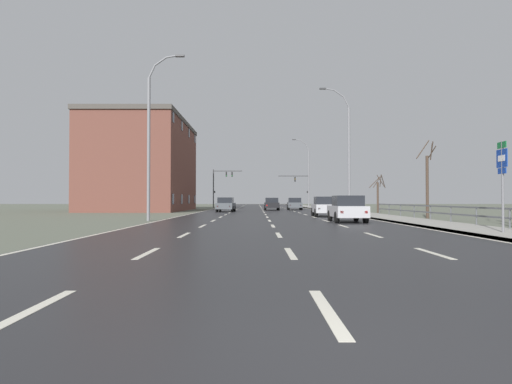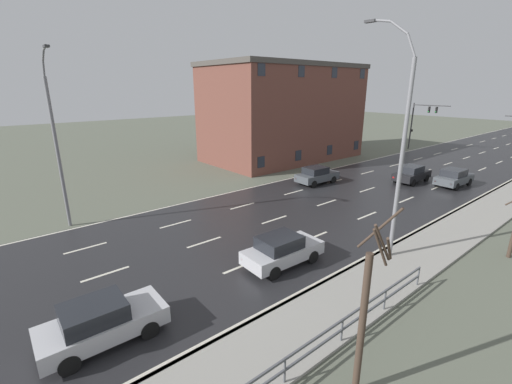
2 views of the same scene
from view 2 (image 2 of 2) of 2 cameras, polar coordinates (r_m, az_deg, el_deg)
The scene contains 12 objects.
ground_plane at distance 33.06m, azimuth 20.76°, elevation 1.13°, with size 160.00×160.00×0.12m.
road_asphalt_strip at distance 43.66m, azimuth 28.77°, elevation 3.91°, with size 14.00×120.00×0.03m.
street_lamp_midground at distance 17.65m, azimuth 22.87°, elevation 6.58°, with size 2.76×0.24×11.53m.
street_lamp_left_bank at distance 23.43m, azimuth -30.36°, elevation 6.78°, with size 2.33×0.24×10.53m.
traffic_signal_left at distance 52.59m, azimuth 25.81°, elevation 11.03°, with size 4.84×0.36×6.34m.
car_near_left at distance 17.01m, azimuth 4.39°, elevation -9.62°, with size 1.94×4.16×1.57m.
car_distant at distance 34.82m, azimuth 30.19°, elevation 2.14°, with size 1.94×4.15×1.57m.
car_far_left at distance 13.49m, azimuth -24.48°, elevation -19.17°, with size 1.91×4.14×1.57m.
car_mid_centre at distance 34.48m, azimuth 24.58°, elevation 2.80°, with size 1.85×4.11×1.57m.
car_near_right at distance 31.39m, azimuth 10.14°, elevation 2.81°, with size 1.98×4.17×1.57m.
brick_building at distance 41.98m, azimuth 4.61°, elevation 13.15°, with size 10.51×18.53×11.04m.
bare_tree_mid at distance 10.15m, azimuth 17.67°, elevation -19.30°, with size 1.21×1.05×5.66m.
Camera 2 is at (15.45, 20.04, 8.47)m, focal length 23.90 mm.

